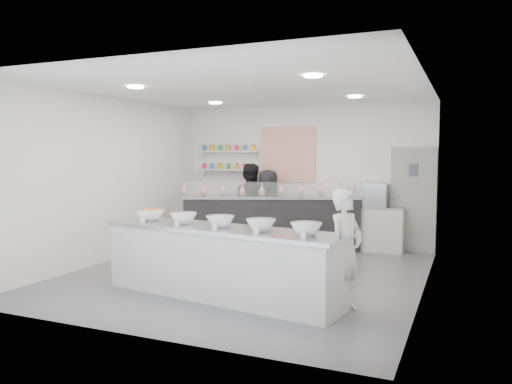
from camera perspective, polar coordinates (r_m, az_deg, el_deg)
floor at (r=8.28m, az=-1.08°, el=-9.37°), size 6.00×6.00×0.00m
ceiling at (r=8.11m, az=-1.11°, el=11.69°), size 6.00×6.00×0.00m
back_wall at (r=10.86m, az=5.41°, el=1.90°), size 5.50×0.00×5.50m
left_wall at (r=9.52m, az=-16.37°, el=1.39°), size 0.00×6.00×6.00m
right_wall at (r=7.37m, az=18.80°, el=0.49°), size 0.00×6.00×6.00m
back_door at (r=10.40m, az=17.51°, el=-0.88°), size 0.88×0.04×2.10m
pattern_panel at (r=10.94m, az=3.64°, el=4.29°), size 1.25×0.03×1.20m
jar_shelf_lower at (r=11.42m, az=-3.14°, el=2.54°), size 1.45×0.22×0.04m
jar_shelf_upper at (r=11.41m, az=-3.15°, el=4.65°), size 1.45×0.22×0.04m
preserve_jars at (r=11.40m, az=-3.19°, el=3.94°), size 1.45×0.10×0.56m
downlight_0 at (r=7.95m, az=-13.61°, el=11.56°), size 0.24×0.24×0.02m
downlight_1 at (r=6.69m, az=6.53°, el=13.03°), size 0.24×0.24×0.02m
downlight_2 at (r=10.15m, az=-4.67°, el=10.10°), size 0.24×0.24×0.02m
downlight_3 at (r=9.19m, az=11.25°, el=10.62°), size 0.24×0.24×0.02m
prep_counter at (r=6.92m, az=-4.09°, el=-8.01°), size 3.65×1.34×0.97m
back_bar at (r=10.26m, az=1.79°, el=-3.53°), size 3.57×1.95×1.11m
sneeze_guard at (r=9.87m, az=1.83°, el=0.29°), size 3.28×1.34×0.30m
espresso_ledge at (r=10.38m, az=13.19°, el=-4.12°), size 1.22×0.39×0.91m
espresso_machine at (r=10.30m, az=13.18°, el=-0.37°), size 0.59×0.41×0.45m
cup_stacks at (r=10.39m, az=10.76°, el=-0.54°), size 0.24×0.24×0.36m
prep_bowls at (r=6.82m, az=-4.12°, el=-3.37°), size 3.03×0.94×0.16m
label_cards at (r=6.34m, az=-5.60°, el=-4.37°), size 2.66×0.04×0.07m
cookie_bags at (r=10.18m, az=1.80°, el=0.28°), size 3.51×1.53×0.26m
woman_prep at (r=6.36m, az=10.20°, el=-6.60°), size 0.55×0.66×1.54m
staff_left at (r=10.92m, az=-0.78°, el=-1.33°), size 0.92×0.75×1.76m
staff_right at (r=10.62m, az=1.37°, el=-1.83°), size 0.84×0.59×1.63m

